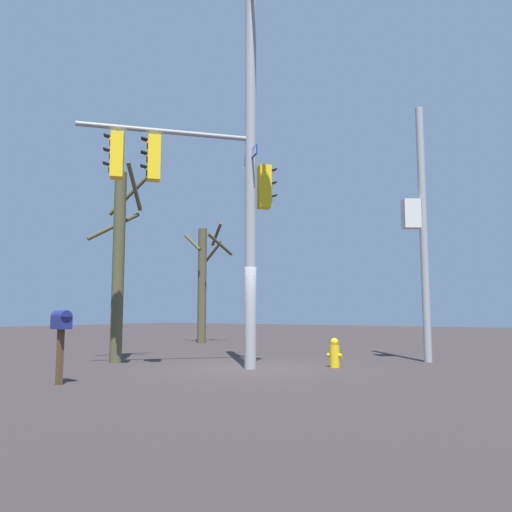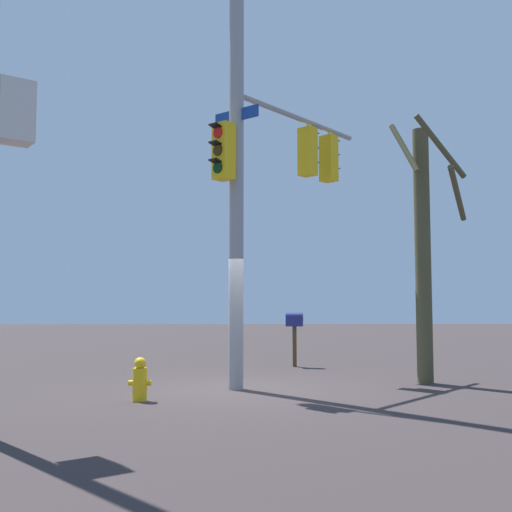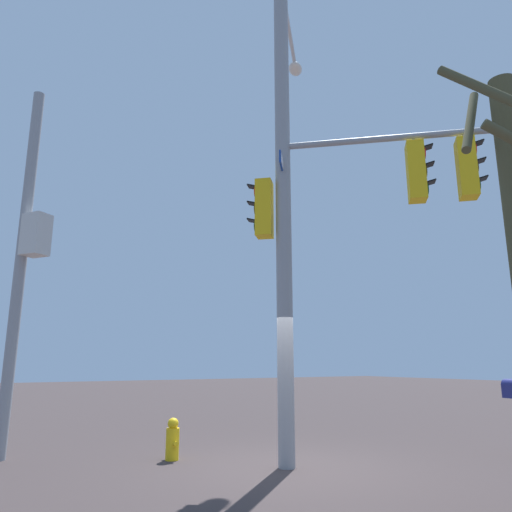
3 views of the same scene
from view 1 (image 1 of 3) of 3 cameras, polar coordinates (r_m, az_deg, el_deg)
The scene contains 7 objects.
ground_plane at distance 12.80m, azimuth -0.94°, elevation -12.49°, with size 80.00×80.00×0.00m, color #362D2D.
main_signal_pole_assembly at distance 12.94m, azimuth -3.08°, elevation 10.99°, with size 5.48×3.80×9.87m.
secondary_pole_assembly at distance 15.22m, azimuth 17.91°, elevation 3.17°, with size 0.68×0.59×7.32m.
fire_hydrant at distance 13.11m, azimuth 8.82°, elevation -10.76°, with size 0.38×0.24×0.73m.
mailbox at distance 10.56m, azimuth -21.01°, elevation -7.35°, with size 0.48×0.32×1.41m.
bare_tree_behind_pole at distance 14.72m, azimuth -15.12°, elevation -0.36°, with size 1.67×1.38×5.51m.
bare_tree_across_street at distance 23.34m, azimuth -5.93°, elevation -2.65°, with size 1.83×1.97×5.46m.
Camera 1 is at (-7.15, 10.52, 1.37)m, focal length 35.65 mm.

